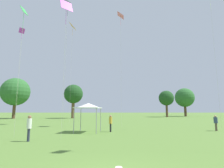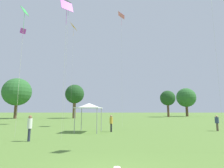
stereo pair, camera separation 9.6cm
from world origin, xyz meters
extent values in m
cylinder|color=black|center=(-0.06, 13.22, 0.41)|extent=(0.25, 0.25, 0.82)
cylinder|color=gold|center=(-0.06, 13.22, 1.15)|extent=(0.45, 0.45, 0.65)
sphere|color=#A37556|center=(-0.06, 13.22, 1.57)|extent=(0.22, 0.22, 0.22)
cylinder|color=brown|center=(11.23, 14.07, 0.40)|extent=(0.30, 0.30, 0.81)
cylinder|color=#334260|center=(11.23, 14.07, 1.13)|extent=(0.55, 0.55, 0.64)
sphere|color=tan|center=(11.23, 14.07, 1.54)|extent=(0.22, 0.22, 0.22)
cylinder|color=#282D42|center=(-5.85, 7.75, 0.45)|extent=(0.22, 0.22, 0.89)
cylinder|color=silver|center=(-5.85, 7.75, 1.25)|extent=(0.41, 0.41, 0.71)
sphere|color=brown|center=(-5.85, 7.75, 1.70)|extent=(0.24, 0.24, 0.24)
cube|color=white|center=(-2.33, 12.88, 2.42)|extent=(2.70, 2.70, 0.08)
cone|color=white|center=(-2.33, 12.88, 2.68)|extent=(2.56, 2.56, 0.44)
cylinder|color=#99999E|center=(-3.28, 14.10, 1.19)|extent=(0.07, 0.07, 2.38)
cylinder|color=#99999E|center=(-1.12, 13.84, 1.19)|extent=(0.07, 0.07, 2.38)
cylinder|color=#99999E|center=(-3.55, 11.93, 1.19)|extent=(0.07, 0.07, 2.38)
cylinder|color=#99999E|center=(-1.38, 11.67, 1.19)|extent=(0.07, 0.07, 2.38)
cube|color=orange|center=(-6.54, 22.52, 16.12)|extent=(0.98, 1.40, 1.03)
cylinder|color=orange|center=(-6.54, 22.52, 15.09)|extent=(0.02, 0.02, 1.13)
cylinder|color=#BCB7A8|center=(-6.54, 22.52, 8.06)|extent=(0.01, 0.01, 16.12)
cube|color=pink|center=(1.35, 18.86, 15.98)|extent=(0.97, 1.19, 0.73)
cylinder|color=pink|center=(1.35, 18.86, 15.01)|extent=(0.02, 0.02, 1.15)
cylinder|color=#BCB7A8|center=(1.35, 18.86, 7.99)|extent=(0.01, 0.01, 15.98)
cube|color=#B738C6|center=(-3.76, 8.55, 10.94)|extent=(1.07, 1.00, 0.99)
cylinder|color=#B738C6|center=(-3.76, 8.55, 9.91)|extent=(0.02, 0.02, 1.32)
cylinder|color=#BCB7A8|center=(-3.76, 8.55, 5.47)|extent=(0.01, 0.01, 10.93)
cube|color=#B738C6|center=(-13.21, 19.21, 13.78)|extent=(0.77, 0.78, 0.70)
cylinder|color=#B738C6|center=(-13.21, 19.21, 13.00)|extent=(0.02, 0.02, 1.03)
cylinder|color=#BCB7A8|center=(-13.21, 19.21, 6.89)|extent=(0.01, 0.01, 13.77)
cylinder|color=white|center=(12.39, 15.04, 15.54)|extent=(0.02, 0.02, 1.96)
cylinder|color=#BCB7A8|center=(12.39, 15.04, 8.42)|extent=(0.01, 0.01, 16.84)
cube|color=green|center=(-7.80, 9.46, 11.03)|extent=(0.49, 0.78, 0.64)
cylinder|color=green|center=(-7.80, 9.46, 9.95)|extent=(0.02, 0.02, 1.64)
cylinder|color=#BCB7A8|center=(-7.80, 9.46, 5.51)|extent=(0.01, 0.01, 11.02)
cube|color=#1E2328|center=(-5.15, 14.04, 14.65)|extent=(0.76, 1.03, 1.04)
cylinder|color=#1E2328|center=(-5.15, 14.04, 13.73)|extent=(0.02, 0.02, 1.10)
cylinder|color=#BCB7A8|center=(-5.15, 14.04, 7.33)|extent=(0.01, 0.01, 14.65)
cylinder|color=brown|center=(26.18, 57.64, 2.40)|extent=(0.86, 0.86, 4.79)
sphere|color=#2D662D|center=(26.18, 57.64, 6.64)|extent=(6.74, 6.74, 6.74)
cylinder|color=brown|center=(-25.45, 40.89, 2.49)|extent=(0.77, 0.77, 4.99)
sphere|color=#2D662D|center=(-25.45, 40.89, 6.99)|extent=(7.28, 7.28, 7.28)
cylinder|color=brown|center=(17.67, 51.48, 2.36)|extent=(0.69, 0.69, 4.72)
sphere|color=#1E471E|center=(17.67, 51.48, 6.04)|extent=(4.81, 4.81, 4.81)
cylinder|color=brown|center=(-10.57, 43.03, 2.59)|extent=(0.84, 0.84, 5.18)
sphere|color=#1E471E|center=(-10.57, 43.03, 6.61)|extent=(5.19, 5.19, 5.19)
camera|label=1|loc=(0.09, -5.03, 2.20)|focal=28.00mm
camera|label=2|loc=(0.18, -5.03, 2.20)|focal=28.00mm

